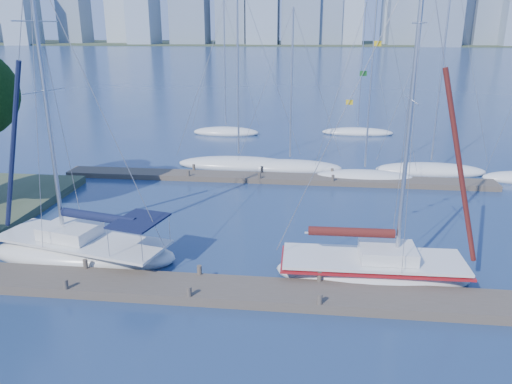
# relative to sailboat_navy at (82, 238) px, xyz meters

# --- Properties ---
(ground) EXTENTS (700.00, 700.00, 0.00)m
(ground) POSITION_rel_sailboat_navy_xyz_m (5.86, -2.51, -1.05)
(ground) COLOR navy
(ground) RESTS_ON ground
(near_dock) EXTENTS (26.00, 2.00, 0.40)m
(near_dock) POSITION_rel_sailboat_navy_xyz_m (5.86, -2.51, -0.85)
(near_dock) COLOR #50473B
(near_dock) RESTS_ON ground
(far_dock) EXTENTS (30.00, 1.80, 0.36)m
(far_dock) POSITION_rel_sailboat_navy_xyz_m (7.86, 13.49, -0.87)
(far_dock) COLOR #50473B
(far_dock) RESTS_ON ground
(far_shore) EXTENTS (800.00, 100.00, 1.50)m
(far_shore) POSITION_rel_sailboat_navy_xyz_m (5.86, 317.49, -1.05)
(far_shore) COLOR #38472D
(far_shore) RESTS_ON ground
(sailboat_navy) EXTENTS (9.16, 4.81, 13.79)m
(sailboat_navy) POSITION_rel_sailboat_navy_xyz_m (0.00, 0.00, 0.00)
(sailboat_navy) COLOR silver
(sailboat_navy) RESTS_ON ground
(sailboat_maroon) EXTENTS (8.27, 2.85, 13.66)m
(sailboat_maroon) POSITION_rel_sailboat_navy_xyz_m (13.13, -0.38, 0.04)
(sailboat_maroon) COLOR silver
(sailboat_maroon) RESTS_ON ground
(bg_boat_1) EXTENTS (9.69, 3.80, 14.26)m
(bg_boat_1) POSITION_rel_sailboat_navy_xyz_m (4.84, 16.63, -0.77)
(bg_boat_1) COLOR silver
(bg_boat_1) RESTS_ON ground
(bg_boat_2) EXTENTS (8.19, 4.34, 11.93)m
(bg_boat_2) POSITION_rel_sailboat_navy_xyz_m (8.76, 16.38, -0.80)
(bg_boat_2) COLOR silver
(bg_boat_2) RESTS_ON ground
(bg_boat_3) EXTENTS (7.16, 2.82, 14.26)m
(bg_boat_3) POSITION_rel_sailboat_navy_xyz_m (14.10, 14.28, -0.78)
(bg_boat_3) COLOR silver
(bg_boat_3) RESTS_ON ground
(bg_boat_4) EXTENTS (8.01, 2.58, 14.88)m
(bg_boat_4) POSITION_rel_sailboat_navy_xyz_m (19.11, 16.58, -0.77)
(bg_boat_4) COLOR silver
(bg_boat_4) RESTS_ON ground
(bg_boat_6) EXTENTS (6.96, 3.47, 13.17)m
(bg_boat_6) POSITION_rel_sailboat_navy_xyz_m (1.73, 28.83, -0.78)
(bg_boat_6) COLOR silver
(bg_boat_6) RESTS_ON ground
(bg_boat_7) EXTENTS (7.26, 4.77, 12.82)m
(bg_boat_7) POSITION_rel_sailboat_navy_xyz_m (14.89, 30.38, -0.81)
(bg_boat_7) COLOR silver
(bg_boat_7) RESTS_ON ground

